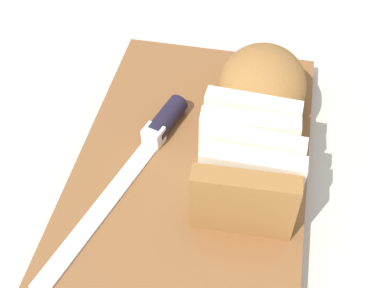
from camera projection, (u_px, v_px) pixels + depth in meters
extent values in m
plane|color=beige|center=(192.00, 175.00, 0.60)|extent=(3.00, 3.00, 0.00)
cube|color=brown|center=(192.00, 168.00, 0.59)|extent=(0.42, 0.26, 0.03)
ellipsoid|color=#996633|center=(262.00, 85.00, 0.61)|extent=(0.13, 0.11, 0.08)
cube|color=#F2E8CC|center=(250.00, 128.00, 0.56)|extent=(0.03, 0.10, 0.08)
cube|color=#F2E8CC|center=(247.00, 145.00, 0.54)|extent=(0.03, 0.10, 0.08)
cube|color=#F2E8CC|center=(251.00, 164.00, 0.53)|extent=(0.03, 0.10, 0.08)
cube|color=#F2E8CC|center=(250.00, 183.00, 0.51)|extent=(0.02, 0.10, 0.08)
cube|color=#996633|center=(243.00, 203.00, 0.49)|extent=(0.03, 0.10, 0.08)
cube|color=silver|center=(102.00, 208.00, 0.54)|extent=(0.21, 0.08, 0.00)
cylinder|color=black|center=(167.00, 118.00, 0.61)|extent=(0.07, 0.04, 0.02)
cube|color=silver|center=(154.00, 136.00, 0.59)|extent=(0.03, 0.03, 0.02)
sphere|color=tan|center=(224.00, 160.00, 0.58)|extent=(0.00, 0.00, 0.00)
sphere|color=tan|center=(146.00, 151.00, 0.59)|extent=(0.00, 0.00, 0.00)
sphere|color=tan|center=(218.00, 153.00, 0.59)|extent=(0.01, 0.01, 0.01)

